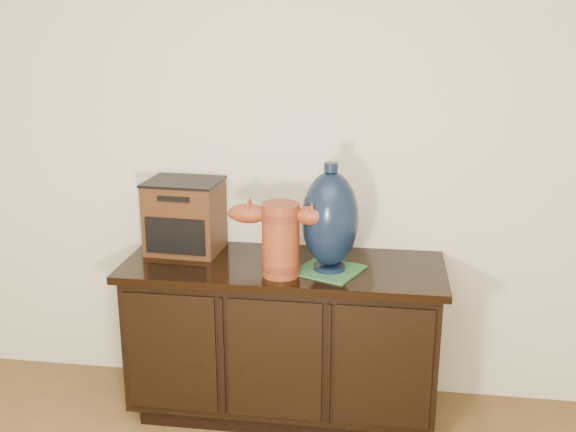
% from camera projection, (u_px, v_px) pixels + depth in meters
% --- Properties ---
extents(sideboard, '(1.46, 0.56, 0.75)m').
position_uv_depth(sideboard, '(283.00, 337.00, 3.17)').
color(sideboard, black).
rests_on(sideboard, ground).
extents(terracotta_vessel, '(0.45, 0.17, 0.32)m').
position_uv_depth(terracotta_vessel, '(281.00, 235.00, 2.88)').
color(terracotta_vessel, brown).
rests_on(terracotta_vessel, sideboard).
extents(tv_radio, '(0.36, 0.30, 0.34)m').
position_uv_depth(tv_radio, '(185.00, 216.00, 3.19)').
color(tv_radio, '#412210').
rests_on(tv_radio, sideboard).
extents(green_mat, '(0.34, 0.34, 0.01)m').
position_uv_depth(green_mat, '(329.00, 270.00, 2.97)').
color(green_mat, '#295B31').
rests_on(green_mat, sideboard).
extents(lamp_base, '(0.32, 0.32, 0.48)m').
position_uv_depth(lamp_base, '(330.00, 220.00, 2.91)').
color(lamp_base, black).
rests_on(lamp_base, green_mat).
extents(spray_can, '(0.05, 0.05, 0.16)m').
position_uv_depth(spray_can, '(338.00, 243.00, 3.10)').
color(spray_can, '#55100E').
rests_on(spray_can, sideboard).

